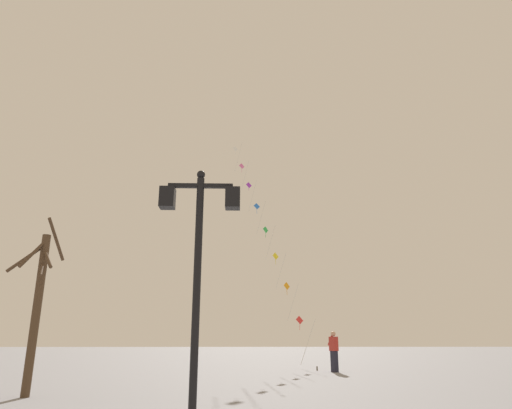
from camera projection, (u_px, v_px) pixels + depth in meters
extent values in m
plane|color=gray|center=(271.00, 371.00, 20.28)|extent=(160.00, 160.00, 0.00)
cylinder|color=black|center=(197.00, 292.00, 8.09)|extent=(0.14, 0.14, 4.32)
sphere|color=black|center=(201.00, 175.00, 8.74)|extent=(0.16, 0.16, 0.16)
cube|color=black|center=(201.00, 186.00, 8.67)|extent=(1.24, 0.08, 0.08)
cube|color=black|center=(167.00, 198.00, 8.58)|extent=(0.28, 0.28, 0.40)
cube|color=beige|center=(167.00, 198.00, 8.58)|extent=(0.19, 0.19, 0.30)
cube|color=black|center=(233.00, 199.00, 8.62)|extent=(0.28, 0.28, 0.40)
cube|color=beige|center=(233.00, 199.00, 8.62)|extent=(0.19, 0.19, 0.30)
cylinder|color=brown|center=(317.00, 368.00, 20.69)|extent=(0.06, 0.06, 0.18)
cylinder|color=silver|center=(308.00, 342.00, 21.64)|extent=(0.61, 1.32, 2.13)
cylinder|color=silver|center=(293.00, 302.00, 23.35)|extent=(0.53, 1.14, 1.82)
cylinder|color=silver|center=(281.00, 271.00, 24.92)|extent=(0.53, 1.14, 1.82)
cylinder|color=silver|center=(270.00, 243.00, 26.50)|extent=(0.53, 1.14, 1.82)
cylinder|color=silver|center=(261.00, 218.00, 28.07)|extent=(0.53, 1.14, 1.82)
cylinder|color=silver|center=(253.00, 195.00, 29.65)|extent=(0.53, 1.14, 1.82)
cylinder|color=silver|center=(245.00, 175.00, 31.22)|extent=(0.53, 1.14, 1.82)
cylinder|color=silver|center=(238.00, 157.00, 32.80)|extent=(0.53, 1.14, 1.82)
cube|color=red|center=(300.00, 320.00, 22.56)|extent=(0.39, 0.15, 0.41)
cylinder|color=red|center=(300.00, 327.00, 22.47)|extent=(0.03, 0.06, 0.32)
cube|color=orange|center=(287.00, 286.00, 24.13)|extent=(0.35, 0.24, 0.41)
cylinder|color=orange|center=(287.00, 292.00, 24.04)|extent=(0.04, 0.05, 0.31)
cube|color=yellow|center=(276.00, 256.00, 25.71)|extent=(0.36, 0.23, 0.41)
cylinder|color=yellow|center=(276.00, 262.00, 25.62)|extent=(0.04, 0.05, 0.31)
cube|color=green|center=(266.00, 230.00, 27.28)|extent=(0.33, 0.26, 0.41)
cylinder|color=green|center=(266.00, 235.00, 27.19)|extent=(0.04, 0.04, 0.32)
cube|color=blue|center=(257.00, 206.00, 28.86)|extent=(0.41, 0.10, 0.41)
cylinder|color=blue|center=(257.00, 211.00, 28.77)|extent=(0.02, 0.04, 0.33)
cube|color=purple|center=(249.00, 185.00, 30.44)|extent=(0.40, 0.14, 0.41)
cylinder|color=purple|center=(249.00, 189.00, 30.35)|extent=(0.02, 0.03, 0.23)
cube|color=pink|center=(242.00, 166.00, 32.01)|extent=(0.39, 0.16, 0.41)
cylinder|color=pink|center=(242.00, 170.00, 31.92)|extent=(0.03, 0.03, 0.32)
cube|color=white|center=(235.00, 149.00, 33.59)|extent=(0.37, 0.21, 0.41)
cylinder|color=white|center=(235.00, 153.00, 33.50)|extent=(0.03, 0.03, 0.28)
cube|color=#1E1E2D|center=(334.00, 361.00, 19.71)|extent=(0.31, 0.36, 0.90)
cube|color=#B22D26|center=(334.00, 344.00, 19.92)|extent=(0.38, 0.45, 0.60)
sphere|color=tan|center=(333.00, 334.00, 20.04)|extent=(0.22, 0.22, 0.22)
cylinder|color=#B22D26|center=(330.00, 340.00, 20.15)|extent=(0.24, 0.39, 0.50)
cylinder|color=#4C3826|center=(36.00, 312.00, 11.46)|extent=(0.21, 0.21, 4.02)
cylinder|color=#4C3826|center=(42.00, 269.00, 11.37)|extent=(0.41, 0.88, 0.46)
cylinder|color=#4C3826|center=(33.00, 253.00, 11.58)|extent=(0.40, 0.71, 0.85)
cylinder|color=#4C3826|center=(56.00, 239.00, 12.44)|extent=(0.26, 0.93, 1.05)
cylinder|color=#4C3826|center=(26.00, 258.00, 11.85)|extent=(0.96, 0.09, 0.78)
cylinder|color=#4C3826|center=(48.00, 259.00, 11.56)|extent=(0.57, 0.70, 0.58)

